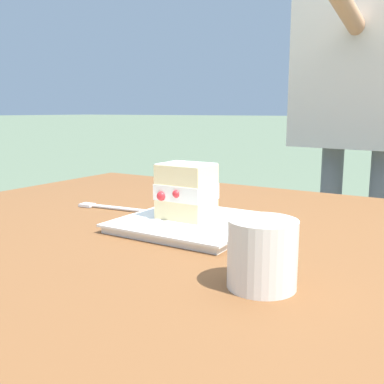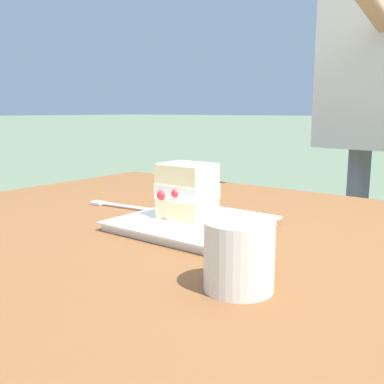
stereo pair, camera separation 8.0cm
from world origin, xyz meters
TOP-DOWN VIEW (x-y plane):
  - patio_table at (0.00, 0.00)m, footprint 1.59×1.02m
  - dessert_plate at (0.17, -0.03)m, footprint 0.24×0.24m
  - cake_slice at (0.19, -0.04)m, footprint 0.09×0.08m
  - dessert_fork at (0.41, -0.07)m, footprint 0.17×0.04m
  - coffee_cup at (-0.04, 0.16)m, footprint 0.08×0.08m
  - diner_person at (0.07, -0.91)m, footprint 0.45×0.58m

SIDE VIEW (x-z plane):
  - patio_table at x=0.00m, z-range 0.28..0.99m
  - dessert_fork at x=0.41m, z-range 0.71..0.72m
  - dessert_plate at x=0.17m, z-range 0.71..0.73m
  - coffee_cup at x=-0.04m, z-range 0.71..0.79m
  - cake_slice at x=0.19m, z-range 0.73..0.83m
  - diner_person at x=0.07m, z-range 0.27..1.85m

